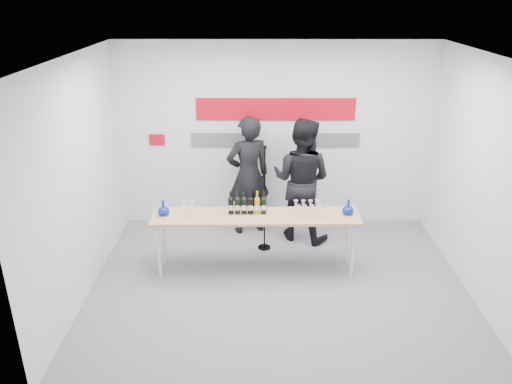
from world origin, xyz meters
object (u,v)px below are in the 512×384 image
tasting_table (256,219)px  presenter_left (248,176)px  presenter_right (301,180)px  mic_stand (265,218)px

tasting_table → presenter_left: 1.25m
presenter_left → tasting_table: bearing=76.9°
presenter_left → presenter_right: (0.82, -0.21, 0.01)m
presenter_left → mic_stand: presenter_left is taller
tasting_table → presenter_right: presenter_right is taller
presenter_right → mic_stand: presenter_right is taller
tasting_table → presenter_left: bearing=95.2°
tasting_table → presenter_left: presenter_left is taller
presenter_left → mic_stand: 0.80m
presenter_left → mic_stand: size_ratio=1.16×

